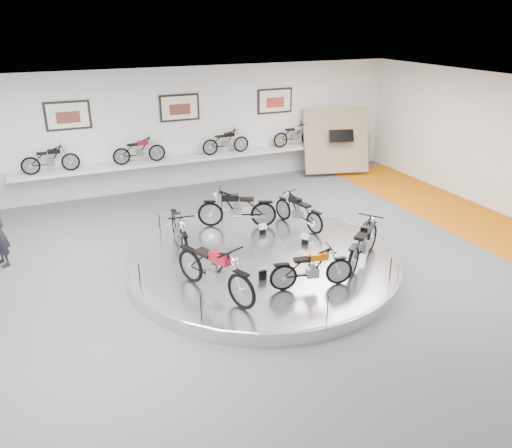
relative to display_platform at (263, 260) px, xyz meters
name	(u,v)px	position (x,y,z in m)	size (l,w,h in m)	color
floor	(268,271)	(0.00, -0.30, -0.15)	(16.00, 16.00, 0.00)	#545456
ceiling	(270,97)	(0.00, -0.30, 3.85)	(16.00, 16.00, 0.00)	white
wall_back	(180,129)	(0.00, 6.70, 1.85)	(16.00, 16.00, 0.00)	white
orange_carpet_strip	(485,226)	(6.80, -0.30, -0.14)	(2.40, 12.60, 0.01)	orange
dado_band	(183,170)	(0.00, 6.68, 0.40)	(15.68, 0.04, 1.10)	#BCBCBA
display_platform	(263,260)	(0.00, 0.00, 0.00)	(6.40, 6.40, 0.30)	silver
platform_rim	(263,256)	(0.00, 0.00, 0.12)	(6.40, 6.40, 0.10)	#B2B2BA
shelf	(185,160)	(0.00, 6.40, 0.85)	(11.00, 0.55, 0.10)	silver
poster_left	(68,116)	(-3.50, 6.66, 2.55)	(1.35, 0.06, 0.88)	white
poster_center	(180,108)	(0.00, 6.66, 2.55)	(1.35, 0.06, 0.88)	white
poster_right	(275,101)	(3.50, 6.66, 2.55)	(1.35, 0.06, 0.88)	white
display_panel	(336,141)	(5.60, 5.80, 1.10)	(2.40, 0.12, 2.40)	#9F8167
shelf_bike_a	(51,161)	(-4.20, 6.40, 1.27)	(1.22, 0.42, 0.73)	black
shelf_bike_b	(139,152)	(-1.50, 6.40, 1.27)	(1.22, 0.42, 0.73)	maroon
shelf_bike_c	(226,143)	(1.50, 6.40, 1.27)	(1.22, 0.42, 0.73)	black
shelf_bike_d	(295,136)	(4.20, 6.40, 1.27)	(1.22, 0.42, 0.73)	silver
bike_a	(299,211)	(1.58, 1.18, 0.60)	(1.54, 0.54, 0.90)	black
bike_b	(237,208)	(0.09, 1.83, 0.67)	(1.78, 0.63, 1.04)	black
bike_c	(180,230)	(-1.71, 1.00, 0.68)	(1.79, 0.63, 1.05)	silver
bike_d	(215,269)	(-1.62, -1.25, 0.71)	(1.91, 0.67, 1.12)	maroon
bike_e	(312,268)	(0.29, -1.79, 0.60)	(1.51, 0.53, 0.89)	#C75203
bike_f	(363,242)	(1.92, -1.27, 0.66)	(1.73, 0.61, 1.02)	black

